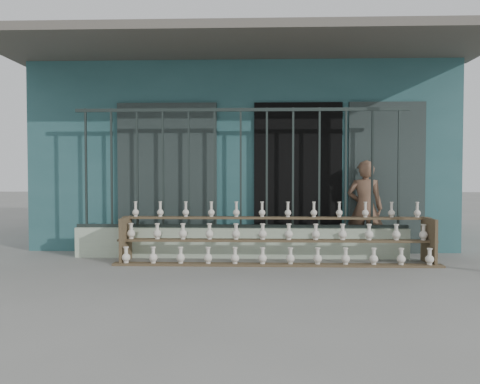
{
  "coord_description": "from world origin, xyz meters",
  "views": [
    {
      "loc": [
        0.23,
        -5.71,
        1.23
      ],
      "look_at": [
        0.0,
        1.0,
        1.0
      ],
      "focal_mm": 35.0,
      "sensor_mm": 36.0,
      "label": 1
    }
  ],
  "objects": [
    {
      "name": "shelf_rack",
      "position": [
        0.51,
        0.89,
        0.36
      ],
      "size": [
        4.5,
        0.68,
        0.85
      ],
      "color": "brown",
      "rests_on": "ground"
    },
    {
      "name": "parapet_wall",
      "position": [
        0.0,
        1.3,
        0.23
      ],
      "size": [
        5.0,
        0.2,
        0.45
      ],
      "primitive_type": "cube",
      "color": "beige",
      "rests_on": "ground"
    },
    {
      "name": "ground",
      "position": [
        0.0,
        0.0,
        0.0
      ],
      "size": [
        60.0,
        60.0,
        0.0
      ],
      "primitive_type": "plane",
      "color": "slate"
    },
    {
      "name": "workshop_building",
      "position": [
        0.0,
        4.23,
        1.62
      ],
      "size": [
        7.4,
        6.6,
        3.21
      ],
      "color": "#2A575A",
      "rests_on": "ground"
    },
    {
      "name": "security_fence",
      "position": [
        -0.0,
        1.3,
        1.35
      ],
      "size": [
        5.0,
        0.04,
        1.8
      ],
      "color": "#283330",
      "rests_on": "parapet_wall"
    },
    {
      "name": "elderly_woman",
      "position": [
        1.92,
        1.55,
        0.73
      ],
      "size": [
        0.61,
        0.48,
        1.47
      ],
      "primitive_type": "imported",
      "rotation": [
        0.0,
        0.0,
        2.89
      ],
      "color": "brown",
      "rests_on": "ground"
    }
  ]
}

